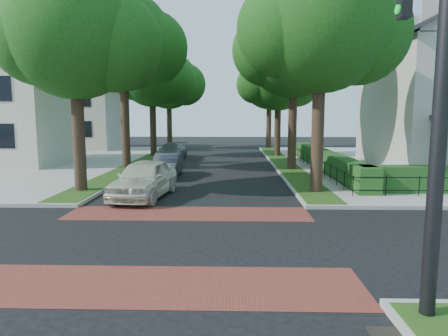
{
  "coord_description": "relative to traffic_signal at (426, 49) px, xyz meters",
  "views": [
    {
      "loc": [
        1.71,
        -11.31,
        3.6
      ],
      "look_at": [
        1.31,
        4.14,
        1.6
      ],
      "focal_mm": 32.0,
      "sensor_mm": 36.0,
      "label": 1
    }
  ],
  "objects": [
    {
      "name": "crosswalk_near",
      "position": [
        -4.89,
        1.21,
        -4.7
      ],
      "size": [
        9.0,
        2.2,
        0.01
      ],
      "primitive_type": "cube",
      "color": "maroon",
      "rests_on": "ground"
    },
    {
      "name": "tree_left_back",
      "position": [
        -10.28,
        37.65,
        2.7
      ],
      "size": [
        7.75,
        6.66,
        10.44
      ],
      "color": "black",
      "rests_on": "sidewalk_nw"
    },
    {
      "name": "storm_drain",
      "position": [
        -0.59,
        -0.59,
        -4.7
      ],
      "size": [
        0.65,
        0.45,
        0.01
      ],
      "primitive_type": "cube",
      "color": "black",
      "rests_on": "ground"
    },
    {
      "name": "tree_right_near",
      "position": [
        0.72,
        11.65,
        2.92
      ],
      "size": [
        7.75,
        6.67,
        10.66
      ],
      "color": "black",
      "rests_on": "sidewalk_ne"
    },
    {
      "name": "house_left_near",
      "position": [
        -20.38,
        22.41,
        0.33
      ],
      "size": [
        10.0,
        9.0,
        10.14
      ],
      "color": "beige",
      "rests_on": "sidewalk_nw"
    },
    {
      "name": "tree_left_near",
      "position": [
        -10.28,
        11.64,
        2.56
      ],
      "size": [
        7.5,
        6.45,
        10.2
      ],
      "color": "black",
      "rests_on": "sidewalk_nw"
    },
    {
      "name": "parked_car_rear",
      "position": [
        -8.49,
        26.49,
        -4.02
      ],
      "size": [
        2.47,
        4.9,
        1.36
      ],
      "primitive_type": "imported",
      "rotation": [
        0.0,
        0.0,
        -0.12
      ],
      "color": "slate",
      "rests_on": "ground"
    },
    {
      "name": "hedge_main_road",
      "position": [
        2.81,
        19.41,
        -3.96
      ],
      "size": [
        1.0,
        18.0,
        1.2
      ],
      "primitive_type": "cube",
      "color": "#184216",
      "rests_on": "sidewalk_ne"
    },
    {
      "name": "tree_right_far",
      "position": [
        0.71,
        28.64,
        2.2
      ],
      "size": [
        7.25,
        6.23,
        9.74
      ],
      "color": "black",
      "rests_on": "sidewalk_ne"
    },
    {
      "name": "crosswalk_far",
      "position": [
        -4.89,
        7.61,
        -4.7
      ],
      "size": [
        9.0,
        2.2,
        0.01
      ],
      "primitive_type": "cube",
      "color": "maroon",
      "rests_on": "ground"
    },
    {
      "name": "tree_left_mid",
      "position": [
        -10.28,
        19.66,
        3.64
      ],
      "size": [
        8.0,
        6.88,
        11.48
      ],
      "color": "black",
      "rests_on": "sidewalk_nw"
    },
    {
      "name": "tree_right_mid",
      "position": [
        0.72,
        19.66,
        3.28
      ],
      "size": [
        8.25,
        7.09,
        11.22
      ],
      "color": "black",
      "rests_on": "sidewalk_ne"
    },
    {
      "name": "grass_strip_nw",
      "position": [
        -10.29,
        23.51,
        -4.55
      ],
      "size": [
        1.6,
        29.8,
        0.02
      ],
      "primitive_type": "cube",
      "color": "#224313",
      "rests_on": "sidewalk_nw"
    },
    {
      "name": "tree_right_back",
      "position": [
        0.72,
        37.64,
        2.56
      ],
      "size": [
        7.5,
        6.45,
        10.2
      ],
      "color": "black",
      "rests_on": "sidewalk_ne"
    },
    {
      "name": "grass_strip_ne",
      "position": [
        0.51,
        23.51,
        -4.55
      ],
      "size": [
        1.6,
        29.8,
        0.02
      ],
      "primitive_type": "cube",
      "color": "#224313",
      "rests_on": "sidewalk_ne"
    },
    {
      "name": "traffic_signal",
      "position": [
        0.0,
        0.0,
        0.0
      ],
      "size": [
        2.17,
        2.0,
        8.0
      ],
      "color": "black",
      "rests_on": "sidewalk_se"
    },
    {
      "name": "parked_car_middle",
      "position": [
        -7.19,
        16.66,
        -4.02
      ],
      "size": [
        1.51,
        4.19,
        1.38
      ],
      "primitive_type": "imported",
      "rotation": [
        0.0,
        0.0,
        0.01
      ],
      "color": "black",
      "rests_on": "ground"
    },
    {
      "name": "parked_car_front",
      "position": [
        -7.19,
        10.53,
        -3.86
      ],
      "size": [
        2.56,
        5.2,
        1.7
      ],
      "primitive_type": "imported",
      "rotation": [
        0.0,
        0.0,
        -0.11
      ],
      "color": "beige",
      "rests_on": "ground"
    },
    {
      "name": "tree_left_far",
      "position": [
        -10.29,
        28.63,
        2.41
      ],
      "size": [
        7.0,
        6.02,
        9.86
      ],
      "color": "black",
      "rests_on": "sidewalk_nw"
    },
    {
      "name": "house_left_far",
      "position": [
        -20.38,
        36.41,
        0.33
      ],
      "size": [
        10.0,
        9.0,
        10.14
      ],
      "color": "beige",
      "rests_on": "sidewalk_nw"
    },
    {
      "name": "fence_main_road",
      "position": [
        2.01,
        19.41,
        -4.11
      ],
      "size": [
        0.06,
        18.0,
        0.9
      ],
      "primitive_type": null,
      "color": "black",
      "rests_on": "sidewalk_ne"
    },
    {
      "name": "ground",
      "position": [
        -4.89,
        4.41,
        -4.71
      ],
      "size": [
        120.0,
        120.0,
        0.0
      ],
      "primitive_type": "plane",
      "color": "black",
      "rests_on": "ground"
    }
  ]
}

